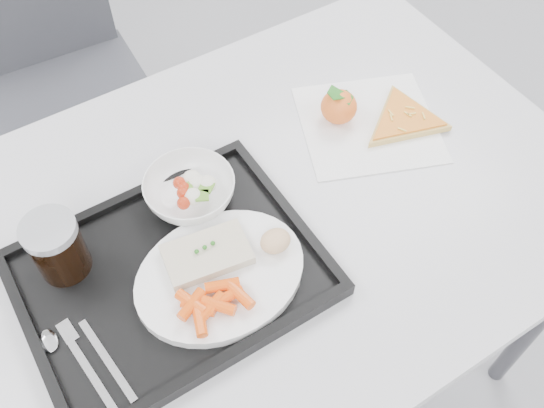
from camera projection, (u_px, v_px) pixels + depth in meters
name	position (u px, v px, depth m)	size (l,w,h in m)	color
table	(252.00, 234.00, 1.08)	(1.20, 0.80, 0.75)	#BBBBBE
chair	(51.00, 61.00, 1.57)	(0.44, 0.44, 0.93)	#35363B
tray	(171.00, 275.00, 0.94)	(0.45, 0.35, 0.03)	black
dinner_plate	(220.00, 275.00, 0.93)	(0.27, 0.27, 0.02)	white
fish_fillet	(207.00, 254.00, 0.93)	(0.14, 0.10, 0.03)	beige
bread_roll	(275.00, 241.00, 0.93)	(0.06, 0.06, 0.03)	tan
salad_bowl	(190.00, 190.00, 1.00)	(0.15, 0.15, 0.05)	white
cola_glass	(57.00, 246.00, 0.90)	(0.08, 0.08, 0.11)	black
cutlery	(79.00, 354.00, 0.86)	(0.09, 0.17, 0.01)	silver
napkin	(368.00, 124.00, 1.14)	(0.32, 0.32, 0.00)	white
tangerine	(339.00, 107.00, 1.12)	(0.08, 0.08, 0.07)	#F05F00
pizza_slice	(404.00, 119.00, 1.14)	(0.23, 0.23, 0.02)	tan
carrot_pile	(211.00, 303.00, 0.88)	(0.11, 0.08, 0.02)	#ED4E0E
salad_contents	(193.00, 187.00, 1.00)	(0.08, 0.08, 0.03)	#AD2910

